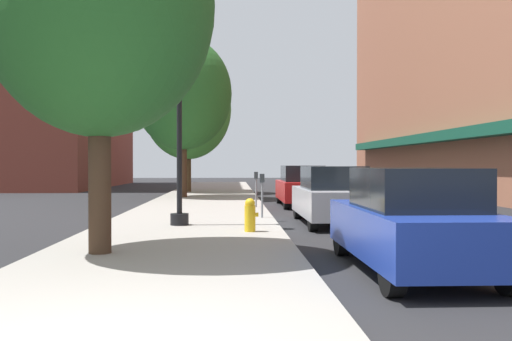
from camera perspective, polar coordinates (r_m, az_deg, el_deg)
ground_plane at (r=22.74m, az=4.66°, el=-3.66°), size 90.00×90.00×0.00m
sidewalk_slab at (r=23.58m, az=-5.36°, el=-3.36°), size 4.80×50.00×0.12m
building_far_background at (r=44.06m, az=-18.95°, el=11.74°), size 6.80×18.00×20.44m
lamppost at (r=14.39m, az=-8.09°, el=6.59°), size 0.48×0.48×5.90m
fire_hydrant at (r=12.85m, az=-0.63°, el=-4.68°), size 0.33×0.26×0.79m
parking_meter_near at (r=16.15m, az=0.64°, el=-2.06°), size 0.14×0.09×1.31m
parking_meter_far at (r=20.14m, az=0.00°, el=-1.51°), size 0.14×0.09×1.31m
tree_near at (r=31.85m, az=-7.22°, el=6.42°), size 5.07×5.07×7.71m
tree_mid at (r=10.49m, az=-16.20°, el=16.38°), size 4.14×4.14×6.84m
tree_far at (r=26.61m, az=-7.73°, el=8.02°), size 4.74×4.74×7.74m
car_blue at (r=8.97m, az=16.07°, el=-5.18°), size 1.80×4.30×1.66m
car_silver at (r=15.56m, az=8.02°, el=-2.69°), size 1.80×4.30×1.66m
car_red at (r=22.11m, az=4.85°, el=-1.68°), size 1.80×4.30×1.66m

